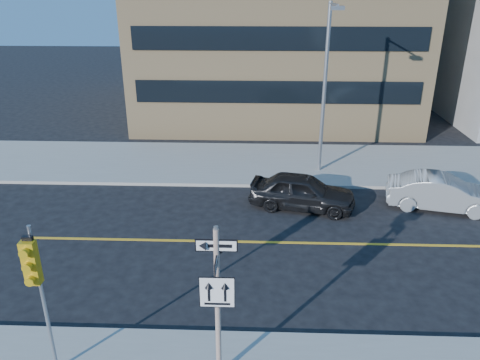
{
  "coord_description": "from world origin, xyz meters",
  "views": [
    {
      "loc": [
        0.82,
        -11.09,
        8.94
      ],
      "look_at": [
        0.27,
        4.0,
        2.5
      ],
      "focal_mm": 35.0,
      "sensor_mm": 36.0,
      "label": 1
    }
  ],
  "objects_px": {
    "parked_car_b": "(442,193)",
    "sign_pole": "(217,296)",
    "parked_car_a": "(302,191)",
    "streetlight_a": "(326,79)",
    "traffic_signal": "(34,274)"
  },
  "relations": [
    {
      "from": "traffic_signal",
      "to": "streetlight_a",
      "type": "xyz_separation_m",
      "value": [
        8.0,
        13.42,
        1.73
      ]
    },
    {
      "from": "parked_car_a",
      "to": "streetlight_a",
      "type": "distance_m",
      "value": 5.64
    },
    {
      "from": "streetlight_a",
      "to": "traffic_signal",
      "type": "bearing_deg",
      "value": -120.8
    },
    {
      "from": "parked_car_b",
      "to": "sign_pole",
      "type": "bearing_deg",
      "value": 150.79
    },
    {
      "from": "sign_pole",
      "to": "parked_car_b",
      "type": "distance_m",
      "value": 13.05
    },
    {
      "from": "parked_car_b",
      "to": "parked_car_a",
      "type": "bearing_deg",
      "value": 104.02
    },
    {
      "from": "streetlight_a",
      "to": "parked_car_a",
      "type": "bearing_deg",
      "value": -107.62
    },
    {
      "from": "traffic_signal",
      "to": "parked_car_b",
      "type": "distance_m",
      "value": 16.15
    },
    {
      "from": "parked_car_b",
      "to": "streetlight_a",
      "type": "relative_size",
      "value": 0.56
    },
    {
      "from": "traffic_signal",
      "to": "parked_car_a",
      "type": "bearing_deg",
      "value": 54.79
    },
    {
      "from": "parked_car_a",
      "to": "streetlight_a",
      "type": "bearing_deg",
      "value": -5.12
    },
    {
      "from": "parked_car_b",
      "to": "traffic_signal",
      "type": "bearing_deg",
      "value": 140.44
    },
    {
      "from": "sign_pole",
      "to": "traffic_signal",
      "type": "height_order",
      "value": "sign_pole"
    },
    {
      "from": "traffic_signal",
      "to": "parked_car_a",
      "type": "height_order",
      "value": "traffic_signal"
    },
    {
      "from": "sign_pole",
      "to": "parked_car_b",
      "type": "height_order",
      "value": "sign_pole"
    }
  ]
}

